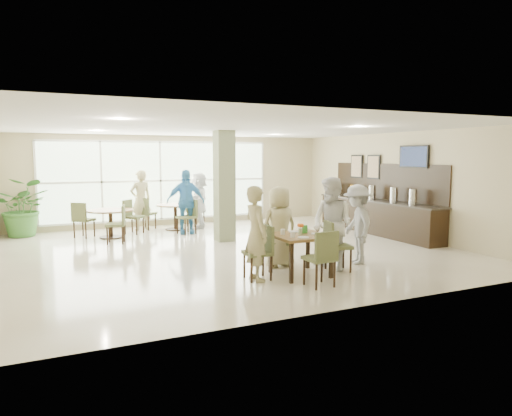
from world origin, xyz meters
name	(u,v)px	position (x,y,z in m)	size (l,w,h in m)	color
ground	(227,250)	(0.00, 0.00, 0.00)	(10.00, 10.00, 0.00)	beige
room_shell	(226,176)	(0.00, 0.00, 1.70)	(10.00, 10.00, 10.00)	white
window_bank	(161,181)	(-0.50, 4.46, 1.40)	(7.00, 0.04, 7.00)	silver
column	(224,186)	(0.40, 1.20, 1.40)	(0.45, 0.45, 2.80)	#6B714E
main_table	(300,240)	(0.44, -2.61, 0.66)	(0.95, 0.95, 0.75)	brown
round_table_left	(111,216)	(-2.22, 2.84, 0.59)	(1.21, 1.21, 0.75)	brown
round_table_right	(175,210)	(-0.31, 3.45, 0.57)	(1.10, 1.10, 0.75)	brown
chairs_main_table	(299,249)	(0.43, -2.58, 0.47)	(2.14, 2.05, 0.95)	#535B32
chairs_table_left	(111,220)	(-2.21, 2.77, 0.47)	(1.95, 1.85, 0.95)	#535B32
chairs_table_right	(176,214)	(-0.29, 3.41, 0.47)	(2.10, 1.86, 0.95)	#535B32
tabletop_clutter	(300,231)	(0.44, -2.60, 0.81)	(0.71, 0.79, 0.21)	white
buffet_counter	(377,214)	(4.70, 0.51, 0.55)	(0.64, 4.70, 1.95)	black
wall_tv	(414,157)	(4.94, -0.60, 2.15)	(0.06, 1.00, 0.58)	black
framed_art_a	(374,167)	(4.95, 1.00, 1.85)	(0.05, 0.55, 0.70)	black
framed_art_b	(357,166)	(4.95, 1.80, 1.85)	(0.05, 0.55, 0.70)	black
potted_plant	(24,207)	(-4.32, 4.01, 0.79)	(1.42, 1.42, 1.58)	#39712D
teen_left	(256,233)	(-0.42, -2.58, 0.83)	(0.60, 0.40, 1.66)	tan
teen_far	(279,227)	(0.40, -1.86, 0.79)	(0.77, 0.42, 1.58)	tan
teen_right	(332,224)	(1.19, -2.50, 0.88)	(0.86, 0.67, 1.77)	white
teen_standing	(357,224)	(1.95, -2.27, 0.80)	(1.03, 0.59, 1.60)	#A0A1A3
adult_a	(186,202)	(-0.21, 2.66, 0.90)	(1.05, 0.60, 1.79)	#4391C9
adult_b	(199,200)	(0.43, 3.48, 0.84)	(1.55, 0.67, 1.68)	white
adult_standing	(141,200)	(-1.25, 3.77, 0.88)	(0.64, 0.42, 1.76)	tan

